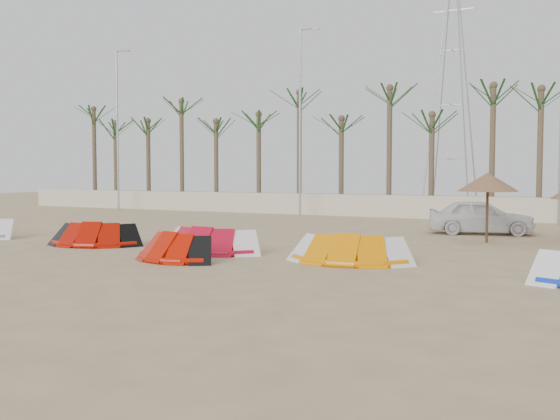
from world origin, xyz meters
The scene contains 12 objects.
ground centered at (0.00, 0.00, 0.00)m, with size 120.00×120.00×0.00m, color tan.
boundary_wall centered at (0.00, 22.00, 0.65)m, with size 60.00×0.30×1.30m, color beige.
palm_line centered at (0.67, 23.50, 6.44)m, with size 52.00×4.00×7.70m.
lamp_a centered at (-19.96, 20.00, 5.77)m, with size 1.25×0.14×11.00m.
lamp_b centered at (-5.96, 20.00, 5.77)m, with size 1.25×0.14×11.00m.
pylon centered at (1.00, 28.00, 0.00)m, with size 3.00×3.00×14.00m, color #A5A8AD, non-canonical shape.
kite_red_left centered at (-6.04, 3.64, 0.42)m, with size 3.64×2.43×0.90m.
kite_red_mid centered at (-1.25, 1.85, 0.42)m, with size 3.12×1.96×0.90m.
kite_red_right centered at (-1.38, 3.87, 0.42)m, with size 3.62×1.56×0.90m.
kite_orange centered at (3.54, 3.81, 0.42)m, with size 3.63×1.84×0.90m.
parasol_left centered at (6.12, 10.87, 2.25)m, with size 2.24×2.24×2.61m.
car centered at (5.34, 14.09, 0.74)m, with size 1.75×4.34×1.48m, color white.
Camera 1 is at (10.00, -13.10, 2.57)m, focal length 40.00 mm.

